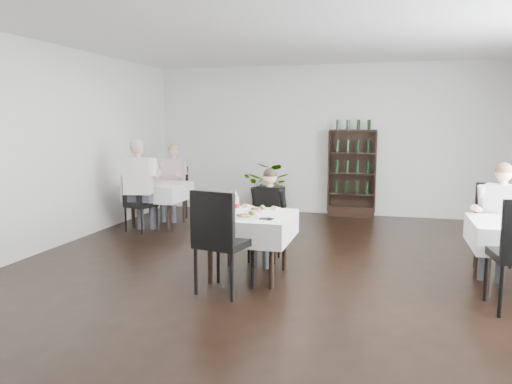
# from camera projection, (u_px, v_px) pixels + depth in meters

# --- Properties ---
(room_shell) EXTENTS (9.00, 9.00, 9.00)m
(room_shell) POSITION_uv_depth(u_px,v_px,m) (274.00, 154.00, 5.78)
(room_shell) COLOR black
(room_shell) RESTS_ON ground
(wine_shelf) EXTENTS (0.90, 0.28, 1.75)m
(wine_shelf) POSITION_uv_depth(u_px,v_px,m) (352.00, 174.00, 9.85)
(wine_shelf) COLOR black
(wine_shelf) RESTS_ON ground
(main_table) EXTENTS (1.03, 1.03, 0.77)m
(main_table) POSITION_uv_depth(u_px,v_px,m) (249.00, 226.00, 5.98)
(main_table) COLOR black
(main_table) RESTS_ON ground
(left_table) EXTENTS (0.98, 0.98, 0.77)m
(left_table) POSITION_uv_depth(u_px,v_px,m) (159.00, 192.00, 8.99)
(left_table) COLOR black
(left_table) RESTS_ON ground
(potted_tree) EXTENTS (1.09, 0.99, 1.06)m
(potted_tree) POSITION_uv_depth(u_px,v_px,m) (269.00, 188.00, 10.16)
(potted_tree) COLOR #265C1F
(potted_tree) RESTS_ON ground
(main_chair_far) EXTENTS (0.42, 0.42, 0.87)m
(main_chair_far) POSITION_uv_depth(u_px,v_px,m) (265.00, 223.00, 6.78)
(main_chair_far) COLOR black
(main_chair_far) RESTS_ON ground
(main_chair_near) EXTENTS (0.63, 0.63, 1.15)m
(main_chair_near) POSITION_uv_depth(u_px,v_px,m) (220.00, 235.00, 5.35)
(main_chair_near) COLOR black
(main_chair_near) RESTS_ON ground
(left_chair_far) EXTENTS (0.60, 0.60, 1.01)m
(left_chair_far) POSITION_uv_depth(u_px,v_px,m) (174.00, 188.00, 9.72)
(left_chair_far) COLOR black
(left_chair_far) RESTS_ON ground
(left_chair_near) EXTENTS (0.53, 0.53, 0.94)m
(left_chair_near) POSITION_uv_depth(u_px,v_px,m) (138.00, 201.00, 8.47)
(left_chair_near) COLOR black
(left_chair_near) RESTS_ON ground
(right_chair_far) EXTENTS (0.59, 0.59, 1.11)m
(right_chair_far) POSITION_uv_depth(u_px,v_px,m) (499.00, 222.00, 6.21)
(right_chair_far) COLOR black
(right_chair_far) RESTS_ON ground
(diner_main) EXTENTS (0.51, 0.54, 1.26)m
(diner_main) POSITION_uv_depth(u_px,v_px,m) (268.00, 209.00, 6.55)
(diner_main) COLOR #3B3A41
(diner_main) RESTS_ON ground
(diner_left_far) EXTENTS (0.56, 0.57, 1.45)m
(diner_left_far) POSITION_uv_depth(u_px,v_px,m) (172.00, 176.00, 9.51)
(diner_left_far) COLOR #3B3A41
(diner_left_far) RESTS_ON ground
(diner_left_near) EXTENTS (0.65, 0.67, 1.59)m
(diner_left_near) POSITION_uv_depth(u_px,v_px,m) (140.00, 179.00, 8.33)
(diner_left_near) COLOR #3B3A41
(diner_left_near) RESTS_ON ground
(diner_right_far) EXTENTS (0.61, 0.65, 1.38)m
(diner_right_far) POSITION_uv_depth(u_px,v_px,m) (500.00, 211.00, 5.97)
(diner_right_far) COLOR #3B3A41
(diner_right_far) RESTS_ON ground
(plate_far) EXTENTS (0.27, 0.27, 0.07)m
(plate_far) POSITION_uv_depth(u_px,v_px,m) (258.00, 209.00, 6.18)
(plate_far) COLOR white
(plate_far) RESTS_ON main_table
(plate_near) EXTENTS (0.36, 0.36, 0.09)m
(plate_near) POSITION_uv_depth(u_px,v_px,m) (246.00, 216.00, 5.73)
(plate_near) COLOR white
(plate_near) RESTS_ON main_table
(pilsner_dark) EXTENTS (0.06, 0.06, 0.28)m
(pilsner_dark) POSITION_uv_depth(u_px,v_px,m) (230.00, 204.00, 6.01)
(pilsner_dark) COLOR black
(pilsner_dark) RESTS_ON main_table
(pilsner_lager) EXTENTS (0.06, 0.06, 0.28)m
(pilsner_lager) POSITION_uv_depth(u_px,v_px,m) (235.00, 203.00, 6.06)
(pilsner_lager) COLOR gold
(pilsner_lager) RESTS_ON main_table
(coke_bottle) EXTENTS (0.06, 0.06, 0.24)m
(coke_bottle) POSITION_uv_depth(u_px,v_px,m) (237.00, 204.00, 6.07)
(coke_bottle) COLOR silver
(coke_bottle) RESTS_ON main_table
(napkin_cutlery) EXTENTS (0.17, 0.17, 0.02)m
(napkin_cutlery) POSITION_uv_depth(u_px,v_px,m) (266.00, 219.00, 5.65)
(napkin_cutlery) COLOR black
(napkin_cutlery) RESTS_ON main_table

